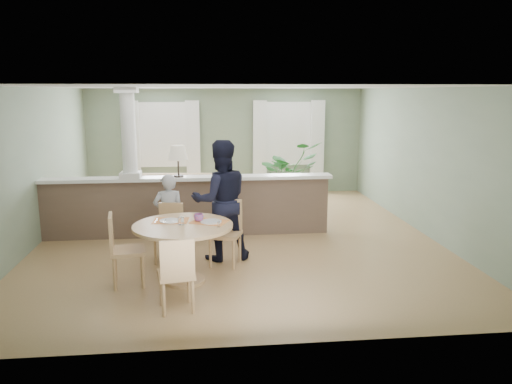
{
  "coord_description": "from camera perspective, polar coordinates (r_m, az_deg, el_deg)",
  "views": [
    {
      "loc": [
        -0.6,
        -8.8,
        2.64
      ],
      "look_at": [
        0.23,
        -1.0,
        1.04
      ],
      "focal_mm": 35.0,
      "sensor_mm": 36.0,
      "label": 1
    }
  ],
  "objects": [
    {
      "name": "sofa",
      "position": [
        10.96,
        -8.57,
        -0.34
      ],
      "size": [
        2.92,
        1.34,
        0.83
      ],
      "primitive_type": "imported",
      "rotation": [
        0.0,
        0.0,
        -0.08
      ],
      "color": "olive",
      "rests_on": "ground"
    },
    {
      "name": "chair_near",
      "position": [
        6.11,
        -9.05,
        -8.94
      ],
      "size": [
        0.49,
        0.49,
        0.94
      ],
      "rotation": [
        0.0,
        0.0,
        3.31
      ],
      "color": "tan",
      "rests_on": "ground"
    },
    {
      "name": "houseplant",
      "position": [
        11.33,
        3.7,
        1.95
      ],
      "size": [
        1.79,
        1.72,
        1.53
      ],
      "primitive_type": "imported",
      "rotation": [
        0.0,
        0.0,
        0.53
      ],
      "color": "#2B6D2D",
      "rests_on": "ground"
    },
    {
      "name": "ground",
      "position": [
        9.21,
        -2.11,
        -5.16
      ],
      "size": [
        8.0,
        8.0,
        0.0
      ],
      "primitive_type": "plane",
      "color": "tan",
      "rests_on": "ground"
    },
    {
      "name": "pony_wall",
      "position": [
        9.22,
        -8.36,
        -0.72
      ],
      "size": [
        5.32,
        0.38,
        2.7
      ],
      "color": "brown",
      "rests_on": "ground"
    },
    {
      "name": "dining_table",
      "position": [
        7.0,
        -8.25,
        -5.02
      ],
      "size": [
        1.38,
        1.38,
        0.94
      ],
      "rotation": [
        0.0,
        0.0,
        -0.1
      ],
      "color": "tan",
      "rests_on": "ground"
    },
    {
      "name": "chair_far_man",
      "position": [
        7.71,
        -3.39,
        -4.24
      ],
      "size": [
        0.57,
        0.57,
        1.0
      ],
      "rotation": [
        0.0,
        0.0,
        -0.33
      ],
      "color": "tan",
      "rests_on": "ground"
    },
    {
      "name": "room_shell",
      "position": [
        9.49,
        -2.64,
        6.49
      ],
      "size": [
        7.02,
        8.02,
        2.71
      ],
      "color": "gray",
      "rests_on": "ground"
    },
    {
      "name": "man_person",
      "position": [
        7.84,
        -4.04,
        -0.96
      ],
      "size": [
        1.03,
        0.86,
        1.9
      ],
      "primitive_type": "imported",
      "rotation": [
        0.0,
        0.0,
        3.31
      ],
      "color": "black",
      "rests_on": "ground"
    },
    {
      "name": "chair_far_boy",
      "position": [
        7.98,
        -9.85,
        -4.23
      ],
      "size": [
        0.49,
        0.49,
        0.9
      ],
      "rotation": [
        0.0,
        0.0,
        -0.23
      ],
      "color": "tan",
      "rests_on": "ground"
    },
    {
      "name": "child_person",
      "position": [
        8.14,
        -9.92,
        -2.65
      ],
      "size": [
        0.51,
        0.36,
        1.35
      ],
      "primitive_type": "imported",
      "rotation": [
        0.0,
        0.0,
        3.21
      ],
      "color": "#98989D",
      "rests_on": "ground"
    },
    {
      "name": "chair_side",
      "position": [
        7.07,
        -15.12,
        -6.04
      ],
      "size": [
        0.52,
        0.52,
        1.01
      ],
      "rotation": [
        0.0,
        0.0,
        1.72
      ],
      "color": "tan",
      "rests_on": "ground"
    }
  ]
}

